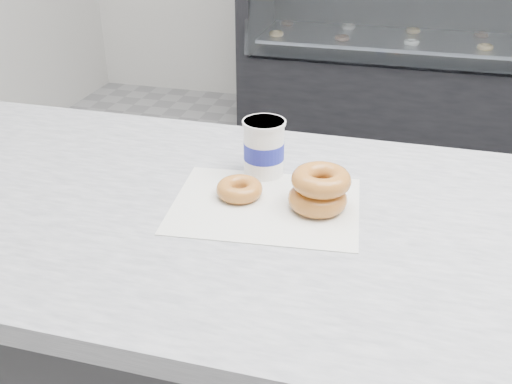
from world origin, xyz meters
TOP-DOWN VIEW (x-y plane):
  - ground at (0.00, 0.00)m, footprint 5.00×5.00m
  - display_case at (0.00, 2.12)m, footprint 2.40×0.74m
  - wax_paper at (-0.43, -0.58)m, footprint 0.36×0.29m
  - donut_single at (-0.48, -0.56)m, footprint 0.09×0.09m
  - donut_stack at (-0.33, -0.56)m, footprint 0.14×0.14m
  - coffee_cup at (-0.46, -0.45)m, footprint 0.09×0.09m

SIDE VIEW (x-z plane):
  - ground at x=0.00m, z-range 0.00..0.00m
  - display_case at x=0.00m, z-range -0.13..1.12m
  - wax_paper at x=-0.43m, z-range 0.90..0.90m
  - donut_single at x=-0.48m, z-range 0.90..0.93m
  - donut_stack at x=-0.33m, z-range 0.90..0.98m
  - coffee_cup at x=-0.46m, z-range 0.90..1.02m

